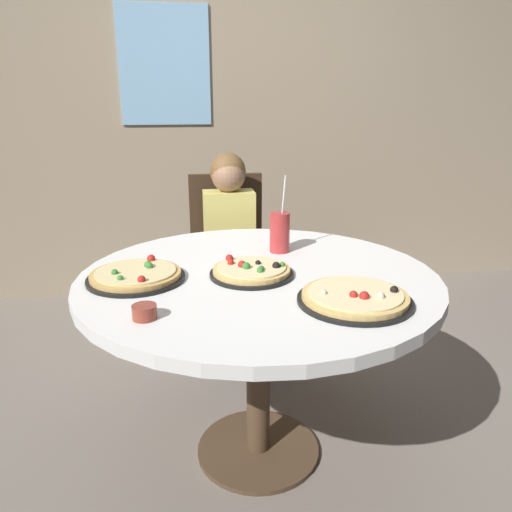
% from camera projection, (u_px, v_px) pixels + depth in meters
% --- Properties ---
extents(ground_plane, '(8.00, 8.00, 0.00)m').
position_uv_depth(ground_plane, '(258.00, 450.00, 1.96)').
color(ground_plane, slate).
extents(wall_with_window, '(5.20, 0.14, 2.90)m').
position_uv_depth(wall_with_window, '(209.00, 81.00, 3.29)').
color(wall_with_window, gray).
rests_on(wall_with_window, ground_plane).
extents(dining_table, '(1.26, 1.26, 0.75)m').
position_uv_depth(dining_table, '(258.00, 298.00, 1.76)').
color(dining_table, white).
rests_on(dining_table, ground_plane).
extents(chair_wooden, '(0.41, 0.41, 0.95)m').
position_uv_depth(chair_wooden, '(228.00, 252.00, 2.71)').
color(chair_wooden, '#382619').
rests_on(chair_wooden, ground_plane).
extents(diner_child, '(0.26, 0.42, 1.08)m').
position_uv_depth(diner_child, '(231.00, 271.00, 2.55)').
color(diner_child, '#3F4766').
rests_on(diner_child, ground_plane).
extents(pizza_veggie, '(0.29, 0.29, 0.05)m').
position_uv_depth(pizza_veggie, '(251.00, 271.00, 1.71)').
color(pizza_veggie, black).
rests_on(pizza_veggie, dining_table).
extents(pizza_cheese, '(0.35, 0.35, 0.05)m').
position_uv_depth(pizza_cheese, '(355.00, 298.00, 1.48)').
color(pizza_cheese, black).
rests_on(pizza_cheese, dining_table).
extents(pizza_pepperoni, '(0.33, 0.33, 0.05)m').
position_uv_depth(pizza_pepperoni, '(136.00, 275.00, 1.67)').
color(pizza_pepperoni, black).
rests_on(pizza_pepperoni, dining_table).
extents(soda_cup, '(0.08, 0.08, 0.31)m').
position_uv_depth(soda_cup, '(280.00, 232.00, 1.96)').
color(soda_cup, '#B73333').
rests_on(soda_cup, dining_table).
extents(sauce_bowl, '(0.07, 0.07, 0.04)m').
position_uv_depth(sauce_bowl, '(144.00, 312.00, 1.37)').
color(sauce_bowl, brown).
rests_on(sauce_bowl, dining_table).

